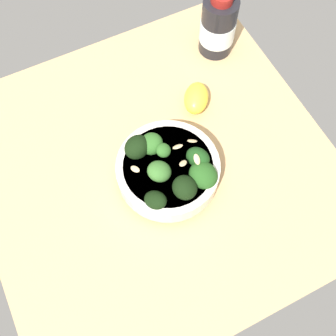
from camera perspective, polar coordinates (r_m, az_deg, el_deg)
ground_plane at (r=74.98cm, az=-1.66°, el=-0.10°), size 61.29×61.29×3.54cm
bowl_of_broccoli at (r=68.90cm, az=0.05°, el=-0.19°), size 17.35×17.35×8.57cm
lemon_wedge at (r=78.23cm, az=3.93°, el=9.62°), size 8.16×7.65×3.98cm
bottle_tall at (r=84.27cm, az=6.93°, el=18.90°), size 6.90×6.90×13.78cm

